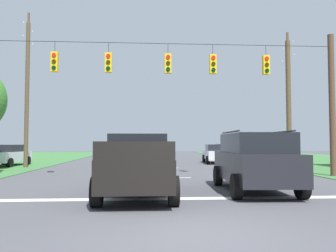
{
  "coord_description": "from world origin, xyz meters",
  "views": [
    {
      "loc": [
        -0.87,
        -6.31,
        1.67
      ],
      "look_at": [
        0.33,
        12.53,
        2.59
      ],
      "focal_mm": 36.44,
      "sensor_mm": 36.0,
      "label": 1
    }
  ],
  "objects_px": {
    "suv_black": "(254,160)",
    "utility_pole_mid_right": "(289,100)",
    "overhead_signal_span": "(166,94)",
    "distant_car_far_parked": "(217,153)",
    "distant_car_oncoming": "(7,155)",
    "distant_car_crossing_white": "(227,151)",
    "utility_pole_near_left": "(27,89)",
    "pickup_truck": "(138,165)"
  },
  "relations": [
    {
      "from": "distant_car_oncoming",
      "to": "utility_pole_mid_right",
      "type": "height_order",
      "value": "utility_pole_mid_right"
    },
    {
      "from": "distant_car_oncoming",
      "to": "utility_pole_near_left",
      "type": "xyz_separation_m",
      "value": [
        1.86,
        -1.62,
        4.47
      ]
    },
    {
      "from": "distant_car_crossing_white",
      "to": "utility_pole_mid_right",
      "type": "height_order",
      "value": "utility_pole_mid_right"
    },
    {
      "from": "distant_car_crossing_white",
      "to": "utility_pole_near_left",
      "type": "distance_m",
      "value": 20.11
    },
    {
      "from": "distant_car_oncoming",
      "to": "distant_car_far_parked",
      "type": "xyz_separation_m",
      "value": [
        15.58,
        2.4,
        0.0
      ]
    },
    {
      "from": "suv_black",
      "to": "distant_car_far_parked",
      "type": "bearing_deg",
      "value": 82.81
    },
    {
      "from": "distant_car_far_parked",
      "to": "overhead_signal_span",
      "type": "bearing_deg",
      "value": -113.41
    },
    {
      "from": "utility_pole_mid_right",
      "to": "distant_car_crossing_white",
      "type": "bearing_deg",
      "value": 95.96
    },
    {
      "from": "utility_pole_mid_right",
      "to": "utility_pole_near_left",
      "type": "bearing_deg",
      "value": 175.96
    },
    {
      "from": "distant_car_crossing_white",
      "to": "utility_pole_near_left",
      "type": "relative_size",
      "value": 0.42
    },
    {
      "from": "pickup_truck",
      "to": "utility_pole_mid_right",
      "type": "xyz_separation_m",
      "value": [
        9.75,
        11.14,
        3.52
      ]
    },
    {
      "from": "distant_car_oncoming",
      "to": "utility_pole_mid_right",
      "type": "bearing_deg",
      "value": -8.38
    },
    {
      "from": "distant_car_far_parked",
      "to": "utility_pole_mid_right",
      "type": "xyz_separation_m",
      "value": [
        3.79,
        -5.25,
        3.7
      ]
    },
    {
      "from": "suv_black",
      "to": "distant_car_oncoming",
      "type": "distance_m",
      "value": 19.1
    },
    {
      "from": "pickup_truck",
      "to": "utility_pole_mid_right",
      "type": "height_order",
      "value": "utility_pole_mid_right"
    },
    {
      "from": "distant_car_crossing_white",
      "to": "distant_car_oncoming",
      "type": "height_order",
      "value": "same"
    },
    {
      "from": "overhead_signal_span",
      "to": "utility_pole_near_left",
      "type": "distance_m",
      "value": 11.4
    },
    {
      "from": "pickup_truck",
      "to": "distant_car_oncoming",
      "type": "bearing_deg",
      "value": 124.49
    },
    {
      "from": "distant_car_crossing_white",
      "to": "distant_car_far_parked",
      "type": "distance_m",
      "value": 7.43
    },
    {
      "from": "overhead_signal_span",
      "to": "utility_pole_near_left",
      "type": "xyz_separation_m",
      "value": [
        -8.98,
        6.91,
        1.22
      ]
    },
    {
      "from": "utility_pole_near_left",
      "to": "overhead_signal_span",
      "type": "bearing_deg",
      "value": -37.57
    },
    {
      "from": "utility_pole_mid_right",
      "to": "distant_car_far_parked",
      "type": "bearing_deg",
      "value": 125.77
    },
    {
      "from": "distant_car_crossing_white",
      "to": "overhead_signal_span",
      "type": "bearing_deg",
      "value": -111.98
    },
    {
      "from": "suv_black",
      "to": "distant_car_far_parked",
      "type": "relative_size",
      "value": 1.11
    },
    {
      "from": "suv_black",
      "to": "distant_car_far_parked",
      "type": "distance_m",
      "value": 15.95
    },
    {
      "from": "pickup_truck",
      "to": "distant_car_crossing_white",
      "type": "bearing_deg",
      "value": 70.09
    },
    {
      "from": "suv_black",
      "to": "utility_pole_mid_right",
      "type": "height_order",
      "value": "utility_pole_mid_right"
    },
    {
      "from": "overhead_signal_span",
      "to": "utility_pole_near_left",
      "type": "height_order",
      "value": "utility_pole_near_left"
    },
    {
      "from": "distant_car_far_parked",
      "to": "utility_pole_near_left",
      "type": "distance_m",
      "value": 14.97
    },
    {
      "from": "utility_pole_mid_right",
      "to": "overhead_signal_span",
      "type": "bearing_deg",
      "value": -146.33
    },
    {
      "from": "distant_car_oncoming",
      "to": "distant_car_far_parked",
      "type": "bearing_deg",
      "value": 8.76
    },
    {
      "from": "overhead_signal_span",
      "to": "distant_car_far_parked",
      "type": "bearing_deg",
      "value": 66.59
    },
    {
      "from": "distant_car_crossing_white",
      "to": "distant_car_far_parked",
      "type": "height_order",
      "value": "same"
    },
    {
      "from": "suv_black",
      "to": "utility_pole_mid_right",
      "type": "distance_m",
      "value": 12.53
    },
    {
      "from": "suv_black",
      "to": "utility_pole_near_left",
      "type": "distance_m",
      "value": 17.15
    },
    {
      "from": "overhead_signal_span",
      "to": "pickup_truck",
      "type": "height_order",
      "value": "overhead_signal_span"
    },
    {
      "from": "distant_car_far_parked",
      "to": "distant_car_crossing_white",
      "type": "bearing_deg",
      "value": 70.3
    },
    {
      "from": "utility_pole_mid_right",
      "to": "utility_pole_near_left",
      "type": "distance_m",
      "value": 17.56
    },
    {
      "from": "utility_pole_near_left",
      "to": "distant_car_crossing_white",
      "type": "bearing_deg",
      "value": 34.19
    },
    {
      "from": "distant_car_oncoming",
      "to": "utility_pole_near_left",
      "type": "bearing_deg",
      "value": -40.97
    },
    {
      "from": "suv_black",
      "to": "utility_pole_near_left",
      "type": "height_order",
      "value": "utility_pole_near_left"
    },
    {
      "from": "overhead_signal_span",
      "to": "distant_car_crossing_white",
      "type": "distance_m",
      "value": 19.6
    }
  ]
}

